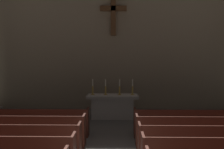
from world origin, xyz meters
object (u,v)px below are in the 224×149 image
Objects in this scene: pew_left_row_3 at (6,140)px; pew_left_row_4 at (19,130)px; pew_right_row_5 at (193,123)px; candlestick_inner_right at (120,90)px; altar at (113,106)px; candlestick_outer_right at (132,90)px; pew_right_row_3 at (214,142)px; candlestick_inner_left at (106,90)px; pew_right_row_4 at (203,131)px; pew_left_row_5 at (30,122)px; candlestick_outer_left at (93,90)px.

pew_left_row_4 is at bearing 90.00° from pew_left_row_3.
candlestick_inner_right is at bearing 132.54° from pew_right_row_5.
candlestick_inner_right reaches higher than altar.
pew_right_row_5 is at bearing -47.46° from candlestick_inner_right.
pew_right_row_3 is at bearing -67.95° from candlestick_outer_right.
candlestick_inner_left is 1.00× the size of candlestick_outer_right.
candlestick_inner_right is at bearing 123.69° from pew_right_row_4.
candlestick_outer_right reaches higher than pew_left_row_5.
candlestick_inner_left is (2.43, 3.65, 0.75)m from pew_left_row_4.
pew_right_row_4 is at bearing 90.00° from pew_right_row_3.
candlestick_inner_right reaches higher than pew_left_row_3.
candlestick_inner_left is at bearing 138.84° from pew_right_row_5.
candlestick_outer_left reaches higher than pew_right_row_4.
pew_right_row_5 is at bearing 10.35° from pew_left_row_4.
pew_right_row_4 is (5.47, 1.00, 0.00)m from pew_left_row_3.
pew_left_row_3 and pew_right_row_4 have the same top height.
pew_right_row_4 is at bearing -45.54° from candlestick_outer_left.
candlestick_outer_left reaches higher than altar.
candlestick_inner_right reaches higher than pew_right_row_3.
altar is at bearing 44.14° from pew_left_row_5.
pew_left_row_5 is 1.80× the size of altar.
pew_left_row_4 is at bearing -169.65° from pew_right_row_5.
candlestick_outer_left is (1.88, 3.65, 0.75)m from pew_left_row_4.
pew_left_row_3 is 1.80× the size of altar.
candlestick_outer_right is (0.85, 0.00, 0.69)m from altar.
pew_left_row_3 is 1.00× the size of pew_right_row_5.
candlestick_outer_left is 1.00× the size of candlestick_outer_right.
candlestick_outer_left reaches higher than pew_left_row_5.
pew_left_row_4 is 5.17m from candlestick_outer_right.
pew_right_row_3 is (5.47, -1.00, 0.00)m from pew_left_row_4.
pew_right_row_4 is (5.47, -1.00, 0.00)m from pew_left_row_5.
candlestick_inner_left is (-0.30, 0.00, 0.69)m from altar.
pew_left_row_5 is at bearing 169.65° from pew_right_row_4.
pew_right_row_3 is at bearing -52.38° from candlestick_outer_left.
pew_left_row_3 is at bearing -90.00° from pew_left_row_4.
candlestick_inner_left is (-3.03, 4.65, 0.75)m from pew_right_row_3.
pew_right_row_3 is at bearing -90.00° from pew_right_row_4.
candlestick_outer_left reaches higher than pew_right_row_3.
candlestick_outer_right reaches higher than altar.
pew_left_row_4 is 4.45m from candlestick_inner_left.
pew_right_row_5 is at bearing 90.00° from pew_right_row_4.
pew_right_row_3 is at bearing -20.07° from pew_left_row_5.
pew_left_row_5 is 5.82m from pew_right_row_3.
candlestick_outer_right is (-1.88, 3.65, 0.75)m from pew_right_row_4.
pew_left_row_4 is 4.18m from candlestick_outer_left.
altar is 0.75m from candlestick_inner_right.
pew_left_row_4 is 5.90× the size of candlestick_outer_right.
altar is at bearing 126.82° from pew_right_row_4.
candlestick_inner_right is at bearing 0.00° from candlestick_outer_left.
candlestick_inner_right and candlestick_outer_right have the same top height.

